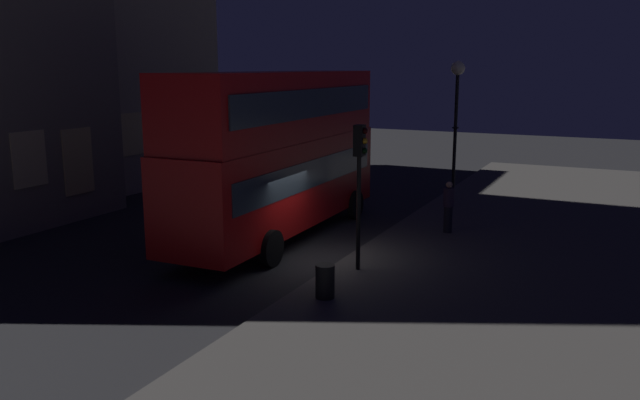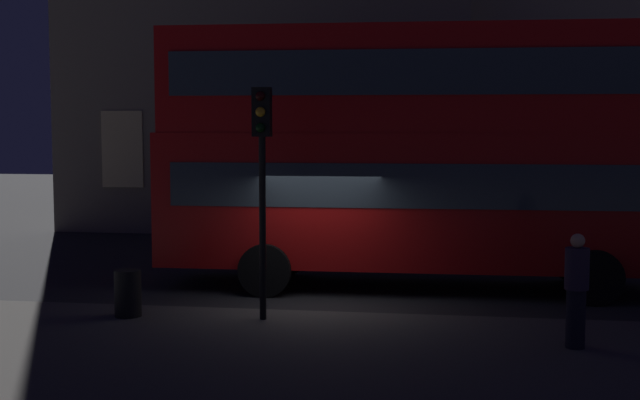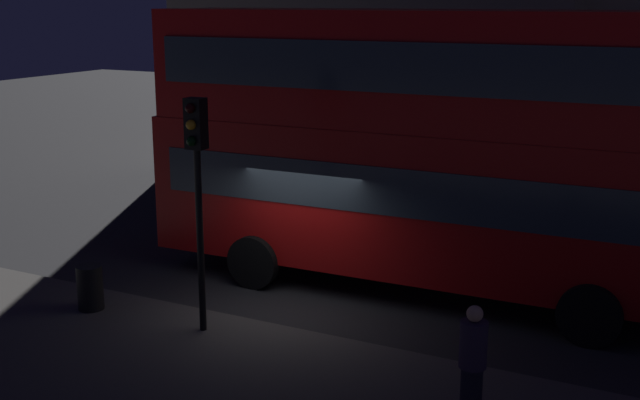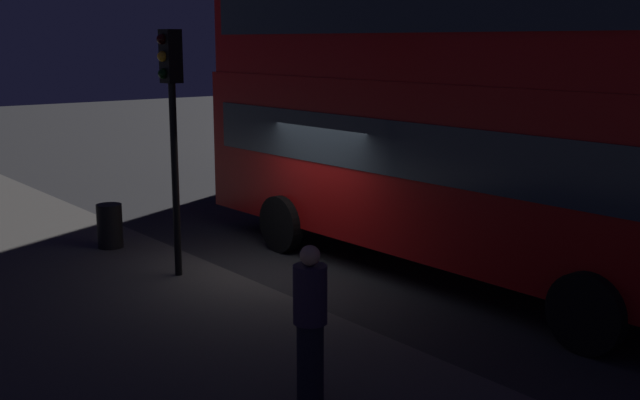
% 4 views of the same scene
% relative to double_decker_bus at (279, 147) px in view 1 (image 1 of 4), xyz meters
% --- Properties ---
extents(ground_plane, '(80.00, 80.00, 0.00)m').
position_rel_double_decker_bus_xyz_m(ground_plane, '(-1.79, -2.20, -3.12)').
color(ground_plane, '#232326').
extents(sidewalk_slab, '(44.00, 7.99, 0.12)m').
position_rel_double_decker_bus_xyz_m(sidewalk_slab, '(-1.79, -7.06, -3.06)').
color(sidewalk_slab, '#423F3D').
rests_on(sidewalk_slab, ground).
extents(building_plain_facade, '(13.77, 7.36, 14.72)m').
position_rel_double_decker_bus_xyz_m(building_plain_facade, '(3.81, 13.30, 4.24)').
color(building_plain_facade, tan).
rests_on(building_plain_facade, ground).
extents(double_decker_bus, '(10.89, 3.03, 5.56)m').
position_rel_double_decker_bus_xyz_m(double_decker_bus, '(0.00, 0.00, 0.00)').
color(double_decker_bus, '#B20F0F').
rests_on(double_decker_bus, ground).
extents(traffic_light_near_kerb, '(0.33, 0.37, 4.07)m').
position_rel_double_decker_bus_xyz_m(traffic_light_near_kerb, '(-2.41, -3.89, -0.08)').
color(traffic_light_near_kerb, black).
rests_on(traffic_light_near_kerb, sidewalk_slab).
extents(traffic_light_far_side, '(0.36, 0.38, 4.01)m').
position_rel_double_decker_bus_xyz_m(traffic_light_far_side, '(9.19, 3.29, -0.23)').
color(traffic_light_far_side, black).
rests_on(traffic_light_far_side, ground).
extents(street_lamp, '(0.56, 0.56, 5.82)m').
position_rel_double_decker_bus_xyz_m(street_lamp, '(7.35, -4.04, 1.45)').
color(street_lamp, black).
rests_on(street_lamp, sidewalk_slab).
extents(pedestrian, '(0.37, 0.37, 1.77)m').
position_rel_double_decker_bus_xyz_m(pedestrian, '(2.77, -5.06, -2.09)').
color(pedestrian, black).
rests_on(pedestrian, sidewalk_slab).
extents(litter_bin, '(0.48, 0.48, 0.84)m').
position_rel_double_decker_bus_xyz_m(litter_bin, '(-4.85, -4.01, -2.58)').
color(litter_bin, black).
rests_on(litter_bin, sidewalk_slab).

